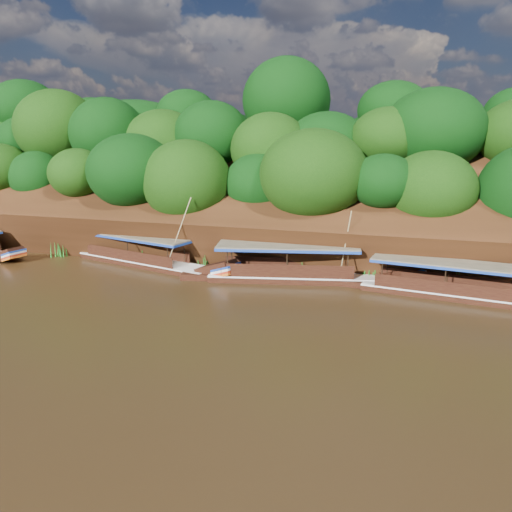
{
  "coord_description": "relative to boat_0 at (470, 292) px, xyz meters",
  "views": [
    {
      "loc": [
        9.07,
        -25.93,
        10.39
      ],
      "look_at": [
        -1.13,
        7.0,
        1.96
      ],
      "focal_mm": 35.0,
      "sensor_mm": 36.0,
      "label": 1
    }
  ],
  "objects": [
    {
      "name": "ground",
      "position": [
        -13.18,
        -7.41,
        -0.53
      ],
      "size": [
        160.0,
        160.0,
        0.0
      ],
      "primitive_type": "plane",
      "color": "black",
      "rests_on": "ground"
    },
    {
      "name": "boat_0",
      "position": [
        0.0,
        0.0,
        0.0
      ],
      "size": [
        14.57,
        3.91,
        5.69
      ],
      "rotation": [
        0.0,
        0.0,
        -0.14
      ],
      "color": "black",
      "rests_on": "ground"
    },
    {
      "name": "riverbank",
      "position": [
        -13.19,
        15.31,
        1.36
      ],
      "size": [
        120.0,
        30.06,
        19.4
      ],
      "color": "black",
      "rests_on": "ground"
    },
    {
      "name": "reeds",
      "position": [
        -15.86,
        2.1,
        0.31
      ],
      "size": [
        50.6,
        2.13,
        1.97
      ],
      "color": "#1E711C",
      "rests_on": "ground"
    },
    {
      "name": "boat_2",
      "position": [
        -23.68,
        1.35,
        0.02
      ],
      "size": [
        15.39,
        5.75,
        6.23
      ],
      "rotation": [
        0.0,
        0.0,
        -0.25
      ],
      "color": "black",
      "rests_on": "ground"
    },
    {
      "name": "boat_1",
      "position": [
        -10.73,
        1.1,
        0.07
      ],
      "size": [
        15.49,
        5.33,
        5.85
      ],
      "rotation": [
        0.0,
        0.0,
        0.21
      ],
      "color": "black",
      "rests_on": "ground"
    }
  ]
}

